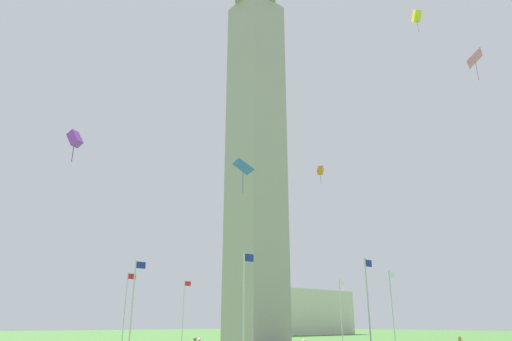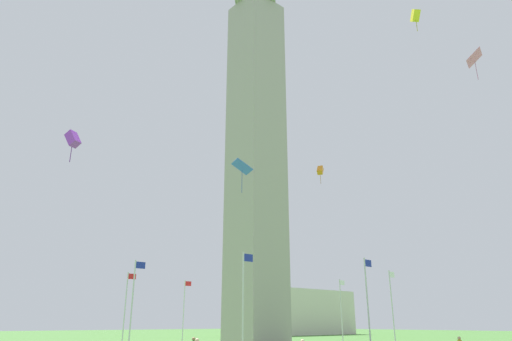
{
  "view_description": "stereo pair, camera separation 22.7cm",
  "coord_description": "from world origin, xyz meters",
  "px_view_note": "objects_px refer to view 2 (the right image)",
  "views": [
    {
      "loc": [
        -35.6,
        -40.6,
        2.61
      ],
      "look_at": [
        0.0,
        0.0,
        20.93
      ],
      "focal_mm": 31.52,
      "sensor_mm": 36.0,
      "label": 1
    },
    {
      "loc": [
        -35.43,
        -40.75,
        2.61
      ],
      "look_at": [
        0.0,
        0.0,
        20.93
      ],
      "focal_mm": 31.52,
      "sensor_mm": 36.0,
      "label": 2
    }
  ],
  "objects_px": {
    "flagpole_nw": "(392,304)",
    "kite_purple_box": "(73,139)",
    "flagpole_s": "(133,301)",
    "obelisk_monument": "(256,134)",
    "kite_yellow_box": "(415,16)",
    "distant_building": "(297,312)",
    "flagpole_ne": "(264,309)",
    "flagpole_w": "(368,300)",
    "flagpole_se": "(126,305)",
    "kite_pink_diamond": "(474,58)",
    "kite_blue_diamond": "(242,167)",
    "flagpole_e": "(184,308)",
    "flagpole_n": "(341,308)",
    "kite_orange_box": "(320,170)",
    "flagpole_sw": "(244,298)"
  },
  "relations": [
    {
      "from": "flagpole_e",
      "to": "kite_blue_diamond",
      "type": "bearing_deg",
      "value": -114.96
    },
    {
      "from": "flagpole_sw",
      "to": "kite_yellow_box",
      "type": "xyz_separation_m",
      "value": [
        3.13,
        -16.35,
        20.04
      ]
    },
    {
      "from": "flagpole_nw",
      "to": "kite_yellow_box",
      "type": "distance_m",
      "value": 31.91
    },
    {
      "from": "flagpole_e",
      "to": "kite_purple_box",
      "type": "height_order",
      "value": "kite_purple_box"
    },
    {
      "from": "kite_yellow_box",
      "to": "kite_pink_diamond",
      "type": "distance_m",
      "value": 9.26
    },
    {
      "from": "flagpole_e",
      "to": "flagpole_sw",
      "type": "height_order",
      "value": "same"
    },
    {
      "from": "flagpole_se",
      "to": "flagpole_nw",
      "type": "distance_m",
      "value": 30.85
    },
    {
      "from": "kite_pink_diamond",
      "to": "distant_building",
      "type": "height_order",
      "value": "kite_pink_diamond"
    },
    {
      "from": "flagpole_nw",
      "to": "kite_purple_box",
      "type": "height_order",
      "value": "kite_purple_box"
    },
    {
      "from": "flagpole_ne",
      "to": "kite_yellow_box",
      "type": "distance_m",
      "value": 46.98
    },
    {
      "from": "flagpole_n",
      "to": "flagpole_nw",
      "type": "relative_size",
      "value": 1.0
    },
    {
      "from": "kite_purple_box",
      "to": "kite_pink_diamond",
      "type": "bearing_deg",
      "value": -21.53
    },
    {
      "from": "obelisk_monument",
      "to": "flagpole_se",
      "type": "xyz_separation_m",
      "value": [
        -10.85,
        10.91,
        -21.38
      ]
    },
    {
      "from": "flagpole_n",
      "to": "kite_orange_box",
      "type": "distance_m",
      "value": 21.97
    },
    {
      "from": "kite_blue_diamond",
      "to": "kite_yellow_box",
      "type": "height_order",
      "value": "kite_yellow_box"
    },
    {
      "from": "flagpole_se",
      "to": "flagpole_sw",
      "type": "distance_m",
      "value": 21.81
    },
    {
      "from": "kite_blue_diamond",
      "to": "kite_pink_diamond",
      "type": "xyz_separation_m",
      "value": [
        15.13,
        -13.65,
        10.03
      ]
    },
    {
      "from": "flagpole_ne",
      "to": "flagpole_w",
      "type": "xyz_separation_m",
      "value": [
        -10.91,
        -26.33,
        0.0
      ]
    },
    {
      "from": "flagpole_se",
      "to": "kite_pink_diamond",
      "type": "height_order",
      "value": "kite_pink_diamond"
    },
    {
      "from": "flagpole_nw",
      "to": "kite_yellow_box",
      "type": "xyz_separation_m",
      "value": [
        -18.68,
        -16.35,
        20.04
      ]
    },
    {
      "from": "flagpole_s",
      "to": "obelisk_monument",
      "type": "bearing_deg",
      "value": -0.0
    },
    {
      "from": "flagpole_n",
      "to": "flagpole_e",
      "type": "distance_m",
      "value": 21.81
    },
    {
      "from": "kite_yellow_box",
      "to": "distant_building",
      "type": "height_order",
      "value": "kite_yellow_box"
    },
    {
      "from": "flagpole_nw",
      "to": "kite_orange_box",
      "type": "height_order",
      "value": "kite_orange_box"
    },
    {
      "from": "flagpole_ne",
      "to": "flagpole_s",
      "type": "distance_m",
      "value": 28.5
    },
    {
      "from": "kite_pink_diamond",
      "to": "distant_building",
      "type": "bearing_deg",
      "value": 56.43
    },
    {
      "from": "flagpole_se",
      "to": "flagpole_s",
      "type": "xyz_separation_m",
      "value": [
        -4.52,
        -10.91,
        0.0
      ]
    },
    {
      "from": "kite_pink_diamond",
      "to": "obelisk_monument",
      "type": "bearing_deg",
      "value": 93.21
    },
    {
      "from": "flagpole_s",
      "to": "distant_building",
      "type": "height_order",
      "value": "distant_building"
    },
    {
      "from": "flagpole_n",
      "to": "flagpole_se",
      "type": "height_order",
      "value": "same"
    },
    {
      "from": "kite_purple_box",
      "to": "distant_building",
      "type": "distance_m",
      "value": 88.05
    },
    {
      "from": "flagpole_w",
      "to": "kite_orange_box",
      "type": "xyz_separation_m",
      "value": [
        1.62,
        6.26,
        14.42
      ]
    },
    {
      "from": "kite_blue_diamond",
      "to": "kite_purple_box",
      "type": "bearing_deg",
      "value": -171.66
    },
    {
      "from": "distant_building",
      "to": "kite_orange_box",
      "type": "bearing_deg",
      "value": -133.04
    },
    {
      "from": "flagpole_nw",
      "to": "flagpole_se",
      "type": "bearing_deg",
      "value": 135.0
    },
    {
      "from": "obelisk_monument",
      "to": "flagpole_sw",
      "type": "distance_m",
      "value": 26.34
    },
    {
      "from": "kite_yellow_box",
      "to": "flagpole_n",
      "type": "bearing_deg",
      "value": 49.6
    },
    {
      "from": "flagpole_ne",
      "to": "flagpole_s",
      "type": "height_order",
      "value": "same"
    },
    {
      "from": "kite_pink_diamond",
      "to": "distant_building",
      "type": "xyz_separation_m",
      "value": [
        41.77,
        62.95,
        -19.79
      ]
    },
    {
      "from": "flagpole_se",
      "to": "kite_orange_box",
      "type": "bearing_deg",
      "value": -58.02
    },
    {
      "from": "flagpole_w",
      "to": "kite_blue_diamond",
      "type": "bearing_deg",
      "value": 173.6
    },
    {
      "from": "flagpole_se",
      "to": "flagpole_w",
      "type": "relative_size",
      "value": 1.0
    },
    {
      "from": "flagpole_n",
      "to": "kite_purple_box",
      "type": "xyz_separation_m",
      "value": [
        -43.26,
        -15.98,
        7.99
      ]
    },
    {
      "from": "flagpole_sw",
      "to": "flagpole_nw",
      "type": "xyz_separation_m",
      "value": [
        21.81,
        -0.0,
        0.0
      ]
    },
    {
      "from": "obelisk_monument",
      "to": "flagpole_w",
      "type": "relative_size",
      "value": 6.22
    },
    {
      "from": "flagpole_w",
      "to": "kite_pink_diamond",
      "type": "xyz_separation_m",
      "value": [
        1.49,
        -12.12,
        20.09
      ]
    },
    {
      "from": "flagpole_w",
      "to": "kite_blue_diamond",
      "type": "relative_size",
      "value": 3.16
    },
    {
      "from": "flagpole_e",
      "to": "kite_purple_box",
      "type": "relative_size",
      "value": 4.34
    },
    {
      "from": "flagpole_s",
      "to": "flagpole_sw",
      "type": "relative_size",
      "value": 1.0
    },
    {
      "from": "flagpole_se",
      "to": "flagpole_s",
      "type": "height_order",
      "value": "same"
    }
  ]
}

